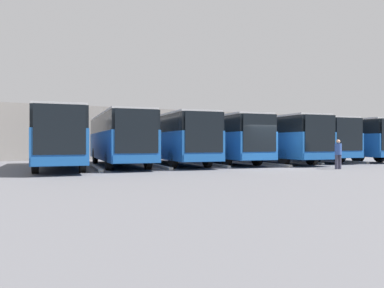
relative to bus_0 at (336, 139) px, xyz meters
The scene contains 16 objects.
ground_plane 12.44m from the bus_0, 26.94° to the left, with size 600.00×600.00×0.00m, color #5B5B60.
bus_0 is the anchor object (origin of this frame).
curb_divider_0 3.03m from the bus_0, 42.56° to the left, with size 0.24×6.36×0.15m, color #9E9E99.
bus_1 3.70m from the bus_0, ahead, with size 3.59×11.54×3.26m.
curb_divider_1 5.87m from the bus_0, 11.88° to the left, with size 0.24×6.36×0.15m, color #9E9E99.
bus_2 7.34m from the bus_0, ahead, with size 3.59×11.54×3.26m.
curb_divider_2 9.57m from the bus_0, 13.62° to the left, with size 0.24×6.36×0.15m, color #9E9E99.
bus_3 10.99m from the bus_0, ahead, with size 3.59×11.54×3.26m.
curb_divider_3 12.98m from the bus_0, ahead, with size 0.24×6.36×0.15m, color #9E9E99.
bus_4 14.64m from the bus_0, ahead, with size 3.59×11.54×3.26m.
curb_divider_4 16.61m from the bus_0, ahead, with size 0.24×6.36×0.15m, color #9E9E99.
bus_5 18.30m from the bus_0, ahead, with size 3.59×11.54×3.26m.
curb_divider_5 20.23m from the bus_0, ahead, with size 0.24×6.36×0.15m, color #9E9E99.
bus_6 21.95m from the bus_0, ahead, with size 3.59×11.54×3.26m.
pedestrian 11.09m from the bus_0, 43.52° to the left, with size 0.43×0.43×1.65m.
station_building 18.78m from the bus_0, 54.22° to the right, with size 34.92×12.30×4.69m.
Camera 1 is at (13.49, 17.16, 1.46)m, focal length 35.00 mm.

